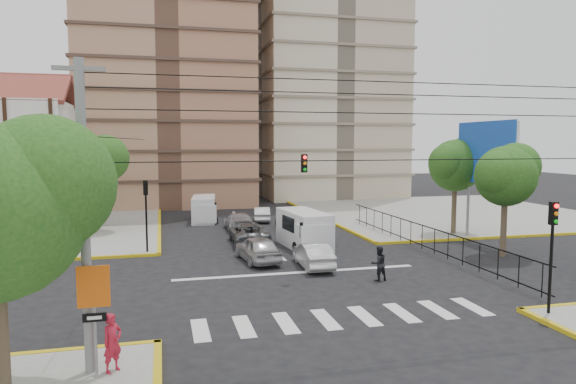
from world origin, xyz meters
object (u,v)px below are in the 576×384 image
object	(u,v)px
traffic_light_se	(552,239)
pedestrian_sw_corner	(112,342)
car_white_front_right	(313,255)
pedestrian_crosswalk	(379,263)
district_sign	(94,297)
car_silver_front_left	(258,249)
van_left_lane	(204,210)
traffic_light_nw	(146,204)
van_right_lane	(305,231)

from	to	relation	value
traffic_light_se	pedestrian_sw_corner	world-z (taller)	traffic_light_se
car_white_front_right	pedestrian_crosswalk	size ratio (longest dim) A/B	2.41
traffic_light_se	district_sign	xyz separation A→B (m)	(-16.60, -1.44, -0.66)
car_silver_front_left	pedestrian_crosswalk	world-z (taller)	pedestrian_crosswalk
van_left_lane	pedestrian_sw_corner	xyz separation A→B (m)	(-5.02, -29.10, -0.04)
car_silver_front_left	car_white_front_right	bearing A→B (deg)	135.07
van_left_lane	car_silver_front_left	xyz separation A→B (m)	(1.76, -15.76, -0.31)
van_left_lane	traffic_light_se	bearing A→B (deg)	-61.60
district_sign	car_silver_front_left	xyz separation A→B (m)	(7.23, 13.45, -1.70)
van_left_lane	pedestrian_crosswalk	xyz separation A→B (m)	(6.82, -21.25, -0.20)
car_white_front_right	district_sign	bearing A→B (deg)	50.88
van_left_lane	pedestrian_sw_corner	bearing A→B (deg)	-93.23
traffic_light_nw	van_right_lane	distance (m)	10.10
van_left_lane	traffic_light_nw	bearing A→B (deg)	-103.59
van_right_lane	traffic_light_nw	bearing A→B (deg)	170.20
van_right_lane	pedestrian_crosswalk	bearing A→B (deg)	-86.54
pedestrian_crosswalk	pedestrian_sw_corner	bearing A→B (deg)	25.30
traffic_light_nw	van_right_lane	bearing A→B (deg)	-3.78
traffic_light_se	car_silver_front_left	bearing A→B (deg)	127.95
pedestrian_sw_corner	traffic_light_nw	bearing A→B (deg)	45.22
traffic_light_nw	pedestrian_sw_corner	size ratio (longest dim) A/B	2.53
traffic_light_nw	traffic_light_se	bearing A→B (deg)	-45.00
district_sign	pedestrian_sw_corner	distance (m)	1.51
traffic_light_nw	van_left_lane	xyz separation A→B (m)	(4.47, 12.18, -2.05)
traffic_light_se	pedestrian_sw_corner	xyz separation A→B (m)	(-16.15, -1.32, -2.09)
district_sign	car_white_front_right	world-z (taller)	district_sign
traffic_light_se	traffic_light_nw	xyz separation A→B (m)	(-15.60, 15.60, 0.00)
traffic_light_nw	car_silver_front_left	world-z (taller)	traffic_light_nw
district_sign	van_right_lane	distance (m)	19.71
traffic_light_se	district_sign	world-z (taller)	traffic_light_se
van_left_lane	car_silver_front_left	distance (m)	15.86
car_silver_front_left	traffic_light_nw	bearing A→B (deg)	-36.96
district_sign	pedestrian_sw_corner	bearing A→B (deg)	14.67
traffic_light_se	van_right_lane	size ratio (longest dim) A/B	0.80
car_white_front_right	pedestrian_sw_corner	bearing A→B (deg)	51.89
van_right_lane	traffic_light_se	bearing A→B (deg)	-75.09
van_right_lane	car_white_front_right	world-z (taller)	van_right_lane
traffic_light_nw	car_white_front_right	bearing A→B (deg)	-32.49
district_sign	van_right_lane	size ratio (longest dim) A/B	0.58
traffic_light_se	van_left_lane	xyz separation A→B (m)	(-11.13, 27.78, -2.05)
pedestrian_crosswalk	van_right_lane	bearing A→B (deg)	-88.75
car_silver_front_left	pedestrian_crosswalk	bearing A→B (deg)	125.65
district_sign	traffic_light_se	bearing A→B (deg)	4.95
traffic_light_se	traffic_light_nw	distance (m)	22.06
van_right_lane	car_silver_front_left	world-z (taller)	van_right_lane
traffic_light_se	pedestrian_crosswalk	xyz separation A→B (m)	(-4.31, 6.53, -2.25)
van_right_lane	car_silver_front_left	xyz separation A→B (m)	(-3.66, -2.93, -0.41)
van_left_lane	pedestrian_sw_corner	world-z (taller)	van_left_lane
car_white_front_right	pedestrian_crosswalk	distance (m)	4.13
van_left_lane	pedestrian_crosswalk	size ratio (longest dim) A/B	2.91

